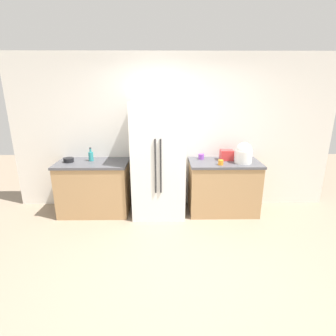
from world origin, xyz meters
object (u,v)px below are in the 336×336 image
Objects in this scene: toaster at (227,155)px; cup_a at (201,157)px; cup_b at (221,162)px; bowl_a at (69,160)px; rice_cooker at (244,153)px; refrigerator at (159,160)px; bottle_a at (91,156)px.

cup_a is at bearing 171.59° from toaster.
cup_b reaches higher than bowl_a.
rice_cooker is at bearing 16.98° from cup_b.
refrigerator is 8.24× the size of bottle_a.
cup_a reaches higher than bowl_a.
cup_b is at bearing -117.80° from toaster.
rice_cooker is 2.05× the size of bowl_a.
cup_a is (0.72, 0.21, 0.01)m from refrigerator.
cup_b is 0.50× the size of bowl_a.
cup_a reaches higher than cup_b.
bottle_a reaches higher than bowl_a.
rice_cooker is at bearing -1.57° from bowl_a.
refrigerator is 5.56× the size of rice_cooker.
cup_b is (-0.16, -0.29, -0.05)m from toaster.
cup_a is (-0.42, 0.06, -0.04)m from toaster.
rice_cooker is 0.42m from cup_b.
bowl_a is at bearing 178.43° from rice_cooker.
cup_b is at bearing -8.68° from refrigerator.
rice_cooker is 2.51m from bottle_a.
bottle_a is at bearing 172.81° from cup_b.
toaster is 2.23× the size of cup_a.
refrigerator reaches higher than bottle_a.
bowl_a is at bearing -168.67° from bottle_a.
cup_a is at bearing 4.15° from bowl_a.
rice_cooker is at bearing -20.08° from cup_a.
cup_a is (1.85, 0.09, -0.04)m from bottle_a.
cup_a is (-0.65, 0.24, -0.11)m from rice_cooker.
bowl_a is at bearing 178.21° from refrigerator.
toaster is at bearing 7.19° from refrigerator.
cup_b is at bearing -53.53° from cup_a.
refrigerator is at bearing -164.09° from cup_a.
bottle_a is 2.13m from cup_b.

